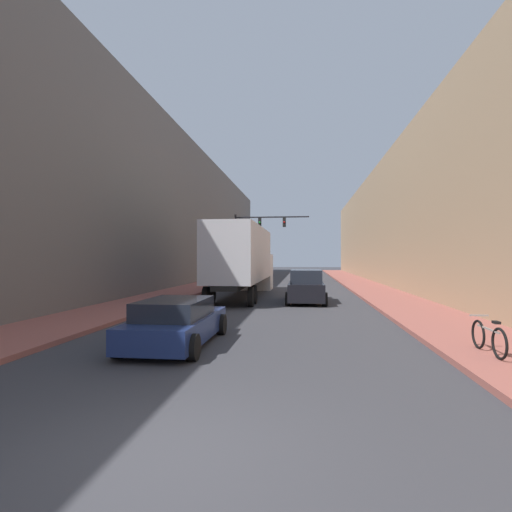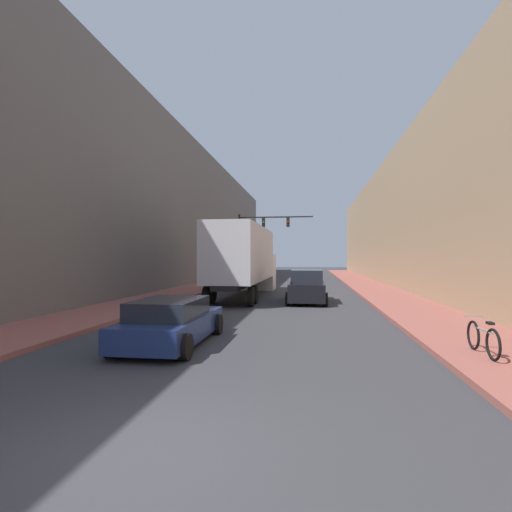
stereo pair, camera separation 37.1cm
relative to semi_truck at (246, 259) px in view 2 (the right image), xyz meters
The scene contains 10 objects.
ground_plane 20.36m from the semi_truck, 84.27° to the right, with size 200.00×200.00×0.00m, color #38383D.
sidewalk_right 13.41m from the semi_truck, 48.44° to the left, with size 3.35×80.00×0.15m.
sidewalk_left 11.20m from the semi_truck, 115.55° to the left, with size 3.35×80.00×0.15m.
building_right 16.98m from the semi_truck, 36.33° to the left, with size 6.00×80.00×11.05m.
building_left 14.29m from the semi_truck, 133.56° to the left, with size 6.00×80.00×13.26m.
semi_truck is the anchor object (origin of this frame).
sedan_car 14.15m from the semi_truck, 89.09° to the right, with size 2.10×4.57×1.29m.
suv_car 5.03m from the semi_truck, 36.30° to the right, with size 2.10×4.94×1.78m.
traffic_signal_gantry 13.78m from the semi_truck, 95.06° to the left, with size 7.23×0.35×6.66m.
parked_bicycle 16.94m from the semi_truck, 61.21° to the right, with size 0.44×1.83×0.86m.
Camera 2 is at (2.12, -4.67, 2.44)m, focal length 28.00 mm.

